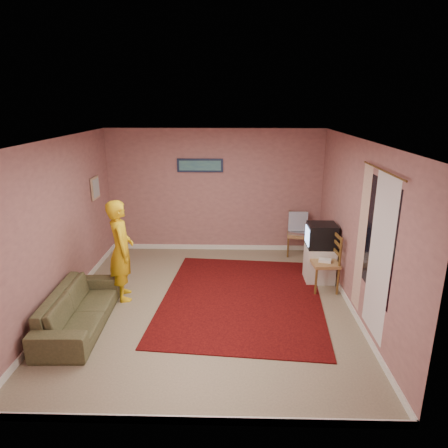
{
  "coord_description": "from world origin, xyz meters",
  "views": [
    {
      "loc": [
        0.41,
        -5.73,
        3.12
      ],
      "look_at": [
        0.24,
        0.6,
        1.16
      ],
      "focal_mm": 32.0,
      "sensor_mm": 36.0,
      "label": 1
    }
  ],
  "objects_px": {
    "crt_tv": "(321,236)",
    "chair_b": "(325,256)",
    "sofa": "(79,309)",
    "person": "(121,250)",
    "chair_a": "(298,230)",
    "tv_cabinet": "(319,264)"
  },
  "relations": [
    {
      "from": "crt_tv",
      "to": "chair_b",
      "type": "relative_size",
      "value": 0.92
    },
    {
      "from": "chair_b",
      "to": "sofa",
      "type": "xyz_separation_m",
      "value": [
        -3.75,
        -1.27,
        -0.34
      ]
    },
    {
      "from": "person",
      "to": "sofa",
      "type": "bearing_deg",
      "value": 137.08
    },
    {
      "from": "sofa",
      "to": "person",
      "type": "distance_m",
      "value": 1.13
    },
    {
      "from": "sofa",
      "to": "crt_tv",
      "type": "bearing_deg",
      "value": -68.49
    },
    {
      "from": "chair_a",
      "to": "person",
      "type": "height_order",
      "value": "person"
    },
    {
      "from": "chair_a",
      "to": "chair_b",
      "type": "xyz_separation_m",
      "value": [
        0.22,
        -1.62,
        0.06
      ]
    },
    {
      "from": "tv_cabinet",
      "to": "crt_tv",
      "type": "relative_size",
      "value": 1.27
    },
    {
      "from": "sofa",
      "to": "chair_a",
      "type": "bearing_deg",
      "value": -52.81
    },
    {
      "from": "chair_a",
      "to": "chair_b",
      "type": "distance_m",
      "value": 1.63
    },
    {
      "from": "chair_a",
      "to": "sofa",
      "type": "bearing_deg",
      "value": -132.36
    },
    {
      "from": "sofa",
      "to": "chair_b",
      "type": "bearing_deg",
      "value": -73.36
    },
    {
      "from": "chair_a",
      "to": "person",
      "type": "xyz_separation_m",
      "value": [
        -3.13,
        -1.98,
        0.27
      ]
    },
    {
      "from": "tv_cabinet",
      "to": "chair_b",
      "type": "xyz_separation_m",
      "value": [
        0.0,
        -0.36,
        0.3
      ]
    },
    {
      "from": "crt_tv",
      "to": "person",
      "type": "height_order",
      "value": "person"
    },
    {
      "from": "tv_cabinet",
      "to": "sofa",
      "type": "xyz_separation_m",
      "value": [
        -3.75,
        -1.63,
        -0.05
      ]
    },
    {
      "from": "person",
      "to": "tv_cabinet",
      "type": "bearing_deg",
      "value": -96.69
    },
    {
      "from": "chair_a",
      "to": "sofa",
      "type": "distance_m",
      "value": 4.57
    },
    {
      "from": "crt_tv",
      "to": "sofa",
      "type": "distance_m",
      "value": 4.13
    },
    {
      "from": "crt_tv",
      "to": "chair_b",
      "type": "bearing_deg",
      "value": -88.17
    },
    {
      "from": "crt_tv",
      "to": "person",
      "type": "xyz_separation_m",
      "value": [
        -3.34,
        -0.73,
        -0.03
      ]
    },
    {
      "from": "chair_b",
      "to": "chair_a",
      "type": "bearing_deg",
      "value": -176.1
    }
  ]
}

